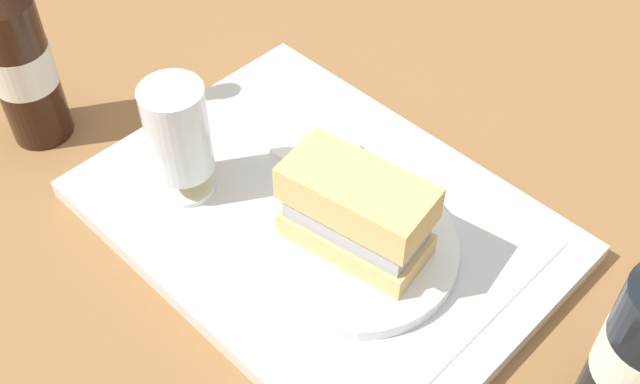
{
  "coord_description": "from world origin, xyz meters",
  "views": [
    {
      "loc": [
        -0.34,
        0.35,
        0.58
      ],
      "look_at": [
        0.0,
        0.0,
        0.05
      ],
      "focal_mm": 43.45,
      "sensor_mm": 36.0,
      "label": 1
    }
  ],
  "objects_px": {
    "plate": "(355,247)",
    "beer_bottle": "(17,55)",
    "sandwich": "(353,210)",
    "beer_glass": "(179,137)"
  },
  "relations": [
    {
      "from": "beer_glass",
      "to": "beer_bottle",
      "type": "bearing_deg",
      "value": 13.5
    },
    {
      "from": "plate",
      "to": "beer_bottle",
      "type": "distance_m",
      "value": 0.39
    },
    {
      "from": "plate",
      "to": "sandwich",
      "type": "xyz_separation_m",
      "value": [
        0.0,
        0.0,
        0.05
      ]
    },
    {
      "from": "plate",
      "to": "beer_glass",
      "type": "xyz_separation_m",
      "value": [
        0.17,
        0.06,
        0.06
      ]
    },
    {
      "from": "plate",
      "to": "beer_glass",
      "type": "bearing_deg",
      "value": 18.09
    },
    {
      "from": "beer_glass",
      "to": "beer_bottle",
      "type": "relative_size",
      "value": 0.47
    },
    {
      "from": "plate",
      "to": "sandwich",
      "type": "bearing_deg",
      "value": 9.52
    },
    {
      "from": "beer_bottle",
      "to": "beer_glass",
      "type": "bearing_deg",
      "value": -166.5
    },
    {
      "from": "sandwich",
      "to": "beer_glass",
      "type": "height_order",
      "value": "beer_glass"
    },
    {
      "from": "sandwich",
      "to": "beer_glass",
      "type": "bearing_deg",
      "value": 8.73
    }
  ]
}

